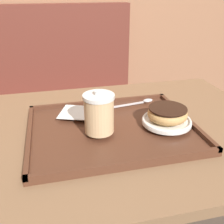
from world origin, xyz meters
The scene contains 8 objects.
booth_bench centered at (-0.27, 0.87, 0.32)m, with size 1.19×0.44×1.00m.
cafe_table centered at (0.00, 0.00, 0.55)m, with size 0.99×0.72×0.70m.
serving_tray centered at (-0.03, -0.02, 0.71)m, with size 0.49×0.38×0.02m.
napkin_paper centered at (-0.11, 0.08, 0.73)m, with size 0.15×0.14×0.00m.
coffee_cup_front centered at (-0.07, -0.05, 0.78)m, with size 0.09×0.09×0.12m.
plate_with_chocolate_donut centered at (0.13, -0.05, 0.73)m, with size 0.15×0.15×0.01m.
donut_chocolate_glazed centered at (0.13, -0.05, 0.76)m, with size 0.12×0.12×0.04m.
spoon centered at (0.11, 0.10, 0.73)m, with size 0.15×0.04×0.01m.
Camera 1 is at (-0.18, -0.68, 1.10)m, focal length 42.00 mm.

